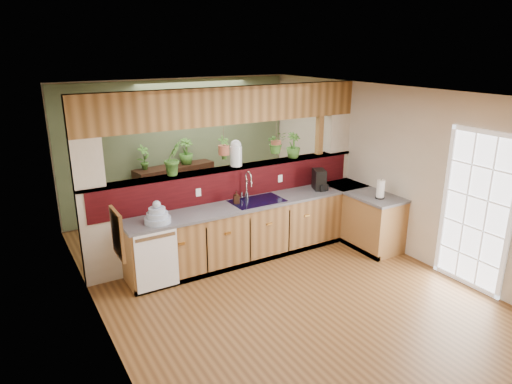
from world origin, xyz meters
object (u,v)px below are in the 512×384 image
glass_jar (236,153)px  shelving_console (175,192)px  soap_dispenser (236,197)px  paper_towel (380,190)px  dish_stack (157,216)px  faucet (247,184)px  coffee_maker (319,180)px

glass_jar → shelving_console: bearing=99.5°
soap_dispenser → paper_towel: paper_towel is taller
dish_stack → soap_dispenser: dish_stack is taller
soap_dispenser → glass_jar: glass_jar is taller
faucet → coffee_maker: (1.27, -0.17, -0.09)m
faucet → shelving_console: (-0.39, 2.12, -0.64)m
faucet → dish_stack: faucet is taller
dish_stack → shelving_console: bearing=64.4°
coffee_maker → faucet: bearing=-164.5°
dish_stack → soap_dispenser: size_ratio=1.83×
dish_stack → glass_jar: (1.45, 0.47, 0.60)m
coffee_maker → dish_stack: bearing=-155.3°
paper_towel → dish_stack: bearing=166.9°
dish_stack → paper_towel: bearing=-13.1°
dish_stack → faucet: bearing=9.2°
paper_towel → coffee_maker: bearing=121.8°
glass_jar → coffee_maker: bearing=-16.0°
faucet → glass_jar: bearing=109.6°
shelving_console → dish_stack: bearing=-124.0°
dish_stack → paper_towel: paper_towel is taller
dish_stack → coffee_maker: 2.80m
paper_towel → shelving_console: size_ratio=0.20×
soap_dispenser → paper_towel: bearing=-24.3°
soap_dispenser → dish_stack: bearing=-173.3°
faucet → paper_towel: 2.07m
glass_jar → shelving_console: glass_jar is taller
dish_stack → coffee_maker: size_ratio=1.07×
coffee_maker → glass_jar: (-1.35, 0.39, 0.54)m
dish_stack → glass_jar: 1.64m
faucet → coffee_maker: bearing=-7.6°
paper_towel → glass_jar: size_ratio=0.76×
faucet → shelving_console: bearing=100.5°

